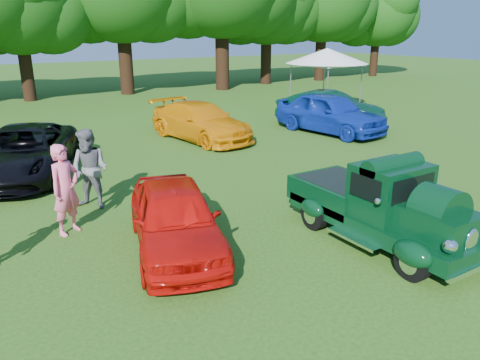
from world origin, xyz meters
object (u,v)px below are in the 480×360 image
spectator_pink (65,190)px  back_car_orange (200,121)px  hero_pickup (380,207)px  canopy_tent (327,56)px  back_car_green (330,109)px  red_convertible (175,218)px  back_car_black (23,152)px  back_car_blue (330,113)px  spectator_grey (90,169)px

spectator_pink → back_car_orange: bearing=13.6°
hero_pickup → canopy_tent: canopy_tent is taller
back_car_green → spectator_pink: (-12.78, -5.67, 0.20)m
red_convertible → back_car_black: back_car_black is taller
back_car_blue → canopy_tent: size_ratio=1.05×
red_convertible → back_car_black: 7.18m
hero_pickup → red_convertible: bearing=153.8°
back_car_orange → hero_pickup: bearing=-105.8°
back_car_black → spectator_pink: size_ratio=2.70×
hero_pickup → back_car_green: bearing=52.2°
spectator_pink → canopy_tent: canopy_tent is taller
back_car_blue → red_convertible: bearing=-155.1°
back_car_green → hero_pickup: bearing=-151.2°
back_car_green → spectator_pink: spectator_pink is taller
hero_pickup → spectator_grey: 6.82m
red_convertible → back_car_green: back_car_green is taller
spectator_pink → spectator_grey: spectator_pink is taller
hero_pickup → back_car_green: 12.06m
back_car_orange → back_car_green: size_ratio=1.05×
back_car_black → red_convertible: bearing=-52.7°
red_convertible → back_car_orange: (5.03, 8.49, 0.04)m
hero_pickup → back_car_green: hero_pickup is taller
back_car_black → back_car_orange: bearing=36.0°
back_car_black → spectator_grey: (0.98, -3.74, 0.25)m
back_car_black → canopy_tent: (15.92, 4.37, 2.09)m
hero_pickup → red_convertible: hero_pickup is taller
back_car_black → canopy_tent: canopy_tent is taller
back_car_black → spectator_pink: spectator_pink is taller
back_car_blue → spectator_grey: spectator_grey is taller
back_car_black → back_car_blue: (12.01, -0.28, 0.10)m
back_car_blue → spectator_grey: bearing=-170.8°
back_car_blue → back_car_green: bearing=39.3°
back_car_blue → spectator_grey: size_ratio=2.52×
back_car_black → canopy_tent: size_ratio=1.12×
canopy_tent → back_car_black: bearing=-164.7°
red_convertible → back_car_green: bearing=51.2°
back_car_blue → spectator_pink: (-11.89, -4.69, 0.14)m
spectator_pink → spectator_grey: 1.50m
red_convertible → spectator_pink: spectator_pink is taller
back_car_black → hero_pickup: bearing=-34.7°
spectator_pink → hero_pickup: bearing=-66.4°
red_convertible → spectator_pink: size_ratio=2.05×
back_car_green → canopy_tent: bearing=27.2°
back_car_green → back_car_black: bearing=159.8°
spectator_pink → canopy_tent: 18.44m
hero_pickup → back_car_black: (-5.52, 8.83, 0.00)m
hero_pickup → spectator_pink: bearing=144.4°
back_car_orange → red_convertible: bearing=-129.5°
back_car_black → back_car_green: (12.91, 0.70, 0.04)m
red_convertible → back_car_blue: back_car_blue is taller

